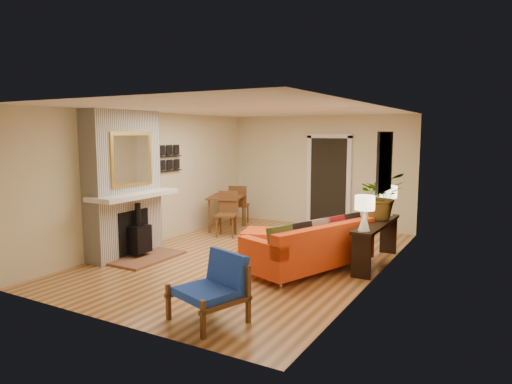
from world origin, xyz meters
TOP-DOWN VIEW (x-y plane):
  - room_shell at (0.60, 2.63)m, footprint 6.50×6.50m
  - fireplace at (-2.00, -1.00)m, footprint 1.09×1.68m
  - sofa at (1.28, -0.19)m, footprint 1.64×2.38m
  - ottoman at (-0.05, 0.58)m, footprint 0.91×0.91m
  - blue_chair at (1.00, -2.55)m, footprint 0.95×0.93m
  - dining_table at (-1.58, 1.78)m, footprint 1.15×1.81m
  - console_table at (2.07, 0.63)m, footprint 0.34×1.85m
  - lamp_near at (2.07, -0.12)m, footprint 0.30×0.30m
  - lamp_far at (2.07, 1.37)m, footprint 0.30×0.30m
  - houseplant at (2.06, 0.94)m, footprint 0.94×0.90m

SIDE VIEW (x-z plane):
  - ottoman at x=-0.05m, z-range 0.03..0.40m
  - sofa at x=1.28m, z-range -0.05..0.81m
  - blue_chair at x=1.00m, z-range 0.03..0.82m
  - console_table at x=2.07m, z-range 0.21..0.94m
  - dining_table at x=-1.58m, z-range 0.15..1.10m
  - lamp_near at x=2.07m, z-range 0.79..1.33m
  - lamp_far at x=2.07m, z-range 0.79..1.33m
  - houseplant at x=2.06m, z-range 0.73..1.55m
  - room_shell at x=0.60m, z-range -2.01..4.49m
  - fireplace at x=-2.00m, z-range -0.06..2.54m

